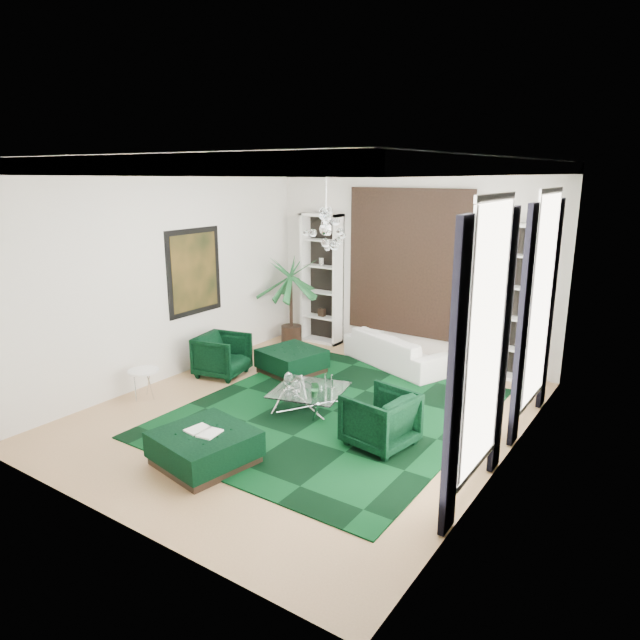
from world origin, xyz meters
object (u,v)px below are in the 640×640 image
Objects in this scene: armchair_right at (380,419)px; palm at (291,289)px; ottoman_side at (292,361)px; coffee_table at (309,400)px; sofa at (396,350)px; side_table at (145,385)px; armchair_left at (222,355)px; ottoman_front at (205,448)px.

palm is at bearing -119.42° from armchair_right.
coffee_table is at bearing -44.58° from ottoman_side.
sofa reaches higher than side_table.
armchair_right is (3.72, -0.86, 0.00)m from armchair_left.
sofa is 2.59× the size of armchair_right.
armchair_left is 1.28m from ottoman_side.
sofa is at bearing 86.26° from ottoman_front.
coffee_table is (-1.47, 0.42, -0.21)m from armchair_right.
palm reaches higher than ottoman_side.
armchair_left is at bearing -86.31° from palm.
armchair_left is 1.58m from side_table.
armchair_right is at bearing -39.31° from palm.
armchair_left is at bearing 168.96° from coffee_table.
armchair_right reaches higher than armchair_left.
ottoman_front is at bearing -22.99° from side_table.
armchair_left is 0.81× the size of coffee_table.
palm is (-2.25, 4.87, 1.00)m from ottoman_front.
side_table reaches higher than ottoman_front.
armchair_right is at bearing 46.39° from ottoman_front.
palm reaches higher than side_table.
sofa reaches higher than ottoman_front.
palm is (-2.40, 2.75, 1.04)m from coffee_table.
coffee_table is 0.96× the size of ottoman_front.
sofa is at bearing -58.48° from armchair_left.
armchair_left is 2.46m from palm.
armchair_left is 0.85× the size of ottoman_side.
armchair_right is 0.35× the size of palm.
armchair_left is 2.31m from coffee_table.
armchair_left is 0.77× the size of ottoman_front.
armchair_right reaches higher than coffee_table.
armchair_left is 1.00× the size of armchair_right.
side_table is at bearing -70.41° from armchair_right.
ottoman_side is (-2.75, 1.68, -0.17)m from armchair_right.
ottoman_side is at bearing -61.29° from armchair_left.
armchair_right reaches higher than sofa.
sofa is at bearing -1.29° from palm.
armchair_right is 0.85× the size of ottoman_side.
armchair_right reaches higher than ottoman_front.
side_table is (-4.01, -0.69, -0.15)m from armchair_right.
side_table is (-0.29, -1.54, -0.15)m from armchair_left.
armchair_left is 0.35× the size of palm.
side_table is (-2.71, -3.80, -0.08)m from sofa.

